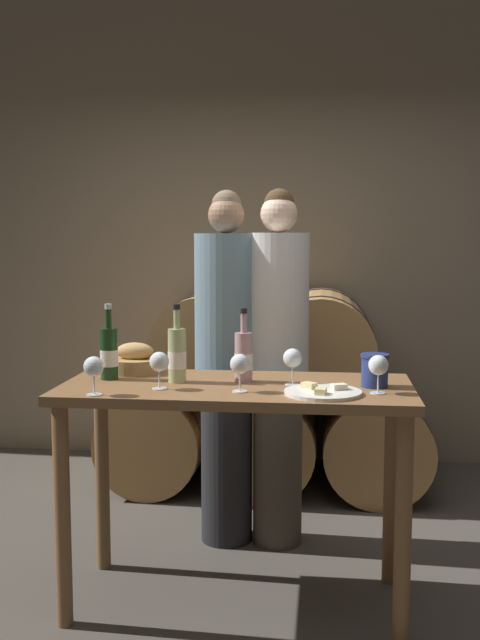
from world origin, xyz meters
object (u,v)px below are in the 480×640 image
Objects in this scene: wine_glass_center at (240,365)px; wine_bottle_red at (109,353)px; wine_glass_far_right at (378,366)px; person_right at (278,363)px; blue_crock at (375,369)px; person_left at (227,364)px; wine_bottle_white at (177,355)px; cheese_plate at (323,392)px; wine_glass_left at (159,362)px; tasting_table at (236,421)px; wine_glass_far_left at (94,367)px; bread_basket at (135,361)px; wine_bottle_rose at (244,357)px; wine_glass_right at (293,359)px.

wine_bottle_red is at bearing 161.02° from wine_glass_center.
person_right is at bearing 119.40° from wine_glass_far_right.
wine_glass_center is at bearing -163.08° from blue_crock.
wine_bottle_white is (-0.12, -0.63, 0.14)m from person_left.
wine_glass_left is at bearing 178.09° from cheese_plate.
wine_bottle_red is 0.61m from wine_glass_center.
tasting_table is 0.63m from wine_glass_far_right.
wine_glass_center is 1.00× the size of wine_glass_far_right.
cheese_plate is at bearing -59.22° from person_left.
wine_glass_far_left is (-0.86, -0.12, 0.10)m from cheese_plate.
wine_glass_left is at bearing 177.03° from wine_glass_center.
tasting_table is at bearing 27.69° from wine_glass_far_left.
cheese_plate is (0.22, -0.80, 0.03)m from person_right.
tasting_table is 0.60m from blue_crock.
person_left is at bearing 78.23° from wine_glass_left.
wine_bottle_white is at bearing -100.96° from person_left.
cheese_plate reaches higher than tasting_table.
wine_glass_far_right is (0.43, -0.77, 0.13)m from person_right.
person_right is 0.75m from wine_bottle_white.
person_left is at bearing 51.86° from bread_basket.
cheese_plate is (0.48, -0.80, 0.04)m from person_left.
wine_bottle_white reaches higher than blue_crock.
wine_glass_far_right is at bearing -18.08° from wine_bottle_rose.
person_right is 11.81× the size of wine_glass_right.
wine_bottle_white is 1.44× the size of bread_basket.
person_right is 0.81m from wine_glass_center.
person_right is 0.61m from wine_bottle_rose.
wine_glass_left is at bearing -155.97° from tasting_table.
wine_glass_right is (-0.12, 0.17, 0.10)m from cheese_plate.
wine_bottle_red is at bearing -114.26° from bread_basket.
tasting_table is at bearing -5.49° from wine_bottle_red.
wine_glass_left is at bearing -163.93° from wine_glass_right.
wine_glass_far_right is (0.21, 0.04, 0.10)m from cheese_plate.
wine_glass_far_left is at bearing -152.31° from tasting_table.
wine_glass_center is (0.16, -0.80, 0.14)m from person_left.
wine_glass_right is (0.70, -0.19, 0.06)m from bread_basket.
wine_bottle_rose reaches higher than bread_basket.
wine_glass_right is at bearing 4.92° from tasting_table.
wine_glass_center reaches higher than bread_basket.
cheese_plate is 0.88m from wine_glass_far_left.
blue_crock is 0.13m from wine_glass_far_right.
blue_crock is 0.55m from wine_glass_center.
wine_glass_far_left is at bearing -112.65° from person_left.
wine_bottle_red is at bearing -179.14° from wine_bottle_rose.
person_right reaches higher than wine_glass_center.
tasting_table is at bearing -178.63° from blue_crock.
wine_bottle_rose is 1.04× the size of cheese_plate.
person_right reaches higher than blue_crock.
wine_glass_far_right reaches higher than cheese_plate.
cheese_plate is (0.60, -0.17, -0.10)m from wine_bottle_white.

